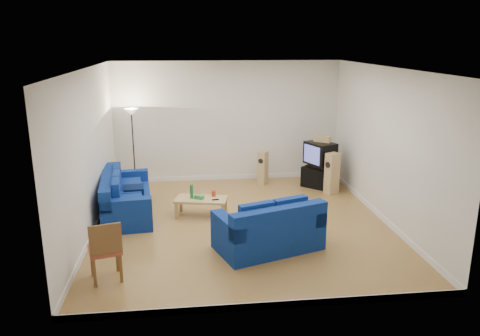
{
  "coord_description": "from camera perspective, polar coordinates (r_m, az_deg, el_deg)",
  "views": [
    {
      "loc": [
        -1.11,
        -9.07,
        3.74
      ],
      "look_at": [
        0.0,
        0.4,
        1.1
      ],
      "focal_mm": 35.0,
      "sensor_mm": 36.0,
      "label": 1
    }
  ],
  "objects": [
    {
      "name": "av_receiver",
      "position": [
        12.19,
        9.88,
        0.24
      ],
      "size": [
        0.6,
        0.59,
        0.11
      ],
      "primitive_type": "cube",
      "rotation": [
        0.0,
        0.0,
        -0.76
      ],
      "color": "black",
      "rests_on": "tv_stand"
    },
    {
      "name": "speaker_left",
      "position": [
        12.38,
        2.8,
        0.04
      ],
      "size": [
        0.32,
        0.33,
        0.89
      ],
      "rotation": [
        0.0,
        0.0,
        -0.6
      ],
      "color": "tan",
      "rests_on": "ground"
    },
    {
      "name": "tv_stand",
      "position": [
        12.31,
        9.7,
        -1.15
      ],
      "size": [
        0.96,
        0.95,
        0.53
      ],
      "primitive_type": "cube",
      "rotation": [
        0.0,
        0.0,
        -0.76
      ],
      "color": "black",
      "rests_on": "ground"
    },
    {
      "name": "tissue_box",
      "position": [
        10.15,
        -5.01,
        -3.54
      ],
      "size": [
        0.22,
        0.21,
        0.08
      ],
      "primitive_type": "cube",
      "rotation": [
        0.0,
        0.0,
        -0.64
      ],
      "color": "green",
      "rests_on": "coffee_table"
    },
    {
      "name": "sofa_three_seat",
      "position": [
        10.59,
        -13.97,
        -3.76
      ],
      "size": [
        1.25,
        2.43,
        0.9
      ],
      "rotation": [
        0.0,
        0.0,
        -1.46
      ],
      "color": "#021856",
      "rests_on": "ground"
    },
    {
      "name": "coffee_table",
      "position": [
        10.21,
        -4.75,
        -3.99
      ],
      "size": [
        1.2,
        0.78,
        0.4
      ],
      "rotation": [
        0.0,
        0.0,
        -0.22
      ],
      "color": "tan",
      "rests_on": "ground"
    },
    {
      "name": "centre_speaker",
      "position": [
        12.11,
        10.02,
        3.52
      ],
      "size": [
        0.45,
        0.4,
        0.15
      ],
      "primitive_type": "cube",
      "rotation": [
        0.0,
        0.0,
        -0.67
      ],
      "color": "tan",
      "rests_on": "television"
    },
    {
      "name": "bottle",
      "position": [
        10.16,
        -5.92,
        -2.88
      ],
      "size": [
        0.08,
        0.08,
        0.3
      ],
      "primitive_type": "cylinder",
      "rotation": [
        0.0,
        0.0,
        0.07
      ],
      "color": "#197233",
      "rests_on": "coffee_table"
    },
    {
      "name": "remote",
      "position": [
        10.06,
        -3.02,
        -3.87
      ],
      "size": [
        0.15,
        0.07,
        0.02
      ],
      "primitive_type": "cube",
      "rotation": [
        0.0,
        0.0,
        0.18
      ],
      "color": "black",
      "rests_on": "coffee_table"
    },
    {
      "name": "sofa_loveseat",
      "position": [
        8.61,
        3.65,
        -7.75
      ],
      "size": [
        2.09,
        1.58,
        0.93
      ],
      "rotation": [
        0.0,
        0.0,
        0.33
      ],
      "color": "#021856",
      "rests_on": "ground"
    },
    {
      "name": "dining_chair",
      "position": [
        7.73,
        -16.11,
        -9.37
      ],
      "size": [
        0.61,
        0.61,
        1.03
      ],
      "rotation": [
        0.0,
        0.0,
        0.28
      ],
      "color": "brown",
      "rests_on": "ground"
    },
    {
      "name": "red_canister",
      "position": [
        10.28,
        -3.23,
        -3.12
      ],
      "size": [
        0.1,
        0.1,
        0.13
      ],
      "primitive_type": "cylinder",
      "rotation": [
        0.0,
        0.0,
        0.16
      ],
      "color": "red",
      "rests_on": "coffee_table"
    },
    {
      "name": "speaker_right",
      "position": [
        11.81,
        11.13,
        -0.66
      ],
      "size": [
        0.38,
        0.35,
        1.03
      ],
      "rotation": [
        0.0,
        0.0,
        -1.09
      ],
      "color": "tan",
      "rests_on": "ground"
    },
    {
      "name": "television",
      "position": [
        12.1,
        9.74,
        1.77
      ],
      "size": [
        0.79,
        0.89,
        0.57
      ],
      "rotation": [
        0.0,
        0.0,
        -1.14
      ],
      "color": "black",
      "rests_on": "av_receiver"
    },
    {
      "name": "floor_lamp",
      "position": [
        12.02,
        -13.04,
        5.37
      ],
      "size": [
        0.35,
        0.35,
        2.07
      ],
      "color": "black",
      "rests_on": "ground"
    },
    {
      "name": "room",
      "position": [
        9.4,
        0.28,
        1.96
      ],
      "size": [
        6.01,
        6.51,
        3.21
      ],
      "color": "brown",
      "rests_on": "ground"
    }
  ]
}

